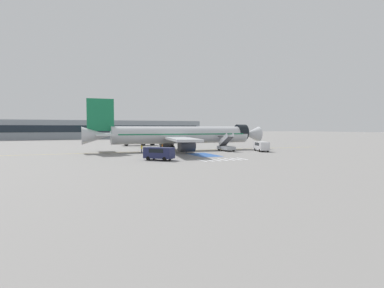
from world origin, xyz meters
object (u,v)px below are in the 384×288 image
airliner (180,135)px  ground_crew_3 (142,148)px  service_van_1 (261,146)px  ground_crew_2 (192,147)px  ground_crew_1 (186,148)px  ground_crew_0 (162,147)px  fuel_tanker (140,139)px  terminal_building (95,130)px  boarding_stairs_forward (226,146)px  service_van_0 (159,152)px

airliner → ground_crew_3: size_ratio=24.34×
service_van_1 → ground_crew_2: bearing=-2.6°
ground_crew_1 → airliner: bearing=7.4°
airliner → ground_crew_0: airliner is taller
airliner → fuel_tanker: 22.96m
fuel_tanker → service_van_1: fuel_tanker is taller
ground_crew_0 → terminal_building: size_ratio=0.02×
boarding_stairs_forward → service_van_0: boarding_stairs_forward is taller
boarding_stairs_forward → ground_crew_1: boarding_stairs_forward is taller
ground_crew_3 → airliner: bearing=-73.9°
service_van_0 → ground_crew_2: size_ratio=2.63×
airliner → service_van_1: size_ratio=7.33×
service_van_1 → ground_crew_2: 15.07m
ground_crew_3 → boarding_stairs_forward: bearing=-96.9°
service_van_1 → airliner: bearing=-10.7°
fuel_tanker → ground_crew_2: (5.72, -25.78, -0.77)m
airliner → terminal_building: size_ratio=0.41×
ground_crew_0 → terminal_building: bearing=-156.7°
terminal_building → ground_crew_0: bearing=-85.3°
service_van_1 → ground_crew_1: service_van_1 is taller
boarding_stairs_forward → ground_crew_3: size_ratio=3.14×
service_van_0 → service_van_1: 27.00m
airliner → service_van_0: size_ratio=8.70×
fuel_tanker → ground_crew_0: fuel_tanker is taller
airliner → ground_crew_0: 6.40m
ground_crew_1 → terminal_building: 89.62m
service_van_1 → ground_crew_3: service_van_1 is taller
boarding_stairs_forward → service_van_1: size_ratio=0.94×
fuel_tanker → service_van_1: bearing=-143.9°
boarding_stairs_forward → ground_crew_3: bearing=175.9°
ground_crew_1 → ground_crew_2: bearing=-32.6°
ground_crew_2 → airliner: bearing=-10.3°
service_van_1 → ground_crew_3: bearing=4.6°
airliner → ground_crew_2: 4.37m
service_van_0 → service_van_1: bearing=153.8°
airliner → boarding_stairs_forward: (9.15, -4.64, -2.46)m
service_van_0 → service_van_1: (25.43, 9.08, 0.02)m
airliner → ground_crew_2: bearing=28.4°
fuel_tanker → ground_crew_1: fuel_tanker is taller
ground_crew_0 → terminal_building: 87.07m
service_van_1 → ground_crew_0: service_van_1 is taller
service_van_0 → terminal_building: bearing=-134.4°
ground_crew_0 → terminal_building: terminal_building is taller
ground_crew_0 → ground_crew_3: size_ratio=1.09×
boarding_stairs_forward → fuel_tanker: bearing=117.2°
airliner → fuel_tanker: airliner is taller
ground_crew_2 → terminal_building: (-13.77, 86.68, 3.20)m
boarding_stairs_forward → ground_crew_3: (-18.31, 1.74, -0.03)m
service_van_1 → ground_crew_0: (-20.84, 4.90, -0.18)m
service_van_1 → terminal_building: (-28.01, 91.62, 3.00)m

